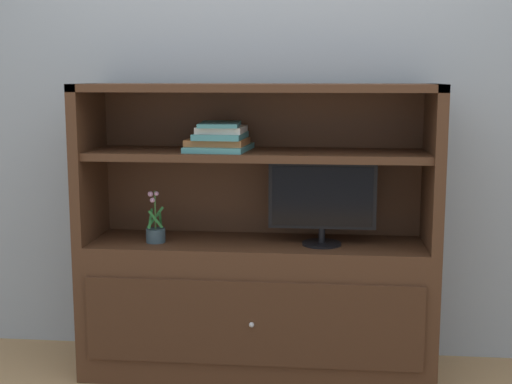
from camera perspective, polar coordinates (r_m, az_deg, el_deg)
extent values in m
cube|color=#9EA8B2|center=(3.67, 0.65, 8.58)|extent=(6.00, 0.10, 2.80)
cube|color=#4C2D1C|center=(3.51, 0.08, -9.26)|extent=(1.68, 0.45, 0.66)
cube|color=#462A19|center=(3.29, -0.33, -10.54)|extent=(1.55, 0.02, 0.40)
sphere|color=silver|center=(3.27, -0.36, -10.62)|extent=(0.02, 0.02, 0.02)
cube|color=#4C2D1C|center=(3.53, -13.25, 2.36)|extent=(0.05, 0.45, 0.75)
cube|color=#4C2D1C|center=(3.37, 14.06, 2.02)|extent=(0.05, 0.45, 0.75)
cube|color=#4C2D1C|center=(3.56, 0.43, 2.67)|extent=(1.68, 0.02, 0.75)
cube|color=#4C2D1C|center=(3.33, 0.09, 8.38)|extent=(1.68, 0.45, 0.04)
cube|color=#4C2D1C|center=(3.34, 0.09, 3.02)|extent=(1.58, 0.40, 0.04)
cylinder|color=black|center=(3.36, 5.29, -4.15)|extent=(0.18, 0.18, 0.01)
cylinder|color=black|center=(3.36, 5.30, -3.49)|extent=(0.03, 0.03, 0.07)
cube|color=black|center=(3.32, 5.35, -0.33)|extent=(0.50, 0.02, 0.31)
cube|color=black|center=(3.31, 5.35, -0.37)|extent=(0.47, 0.00, 0.28)
cylinder|color=#384C56|center=(3.43, -8.06, -3.48)|extent=(0.09, 0.09, 0.07)
cylinder|color=#3D6B33|center=(3.41, -8.11, -1.43)|extent=(0.01, 0.01, 0.18)
cube|color=#2D7A38|center=(3.41, -7.71, -2.11)|extent=(0.02, 0.07, 0.08)
cube|color=#2D7A38|center=(3.44, -8.10, -2.04)|extent=(0.08, 0.02, 0.11)
cube|color=#2D7A38|center=(3.42, -8.48, -2.12)|extent=(0.02, 0.11, 0.08)
cube|color=#2D7A38|center=(3.39, -8.07, -2.19)|extent=(0.07, 0.02, 0.09)
sphere|color=#DB9EC6|center=(3.39, -8.00, -0.12)|extent=(0.02, 0.02, 0.02)
sphere|color=#DB9EC6|center=(3.40, -8.32, -0.65)|extent=(0.02, 0.02, 0.02)
sphere|color=#DB9EC6|center=(3.38, -8.48, -0.16)|extent=(0.03, 0.03, 0.03)
cube|color=teal|center=(3.37, -2.97, 3.58)|extent=(0.30, 0.36, 0.03)
cube|color=#A56638|center=(3.36, -3.10, 4.04)|extent=(0.29, 0.26, 0.03)
cube|color=teal|center=(3.36, -2.86, 4.54)|extent=(0.24, 0.29, 0.03)
cube|color=silver|center=(3.35, -2.78, 5.04)|extent=(0.22, 0.25, 0.03)
cube|color=teal|center=(3.35, -2.92, 5.45)|extent=(0.20, 0.31, 0.02)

